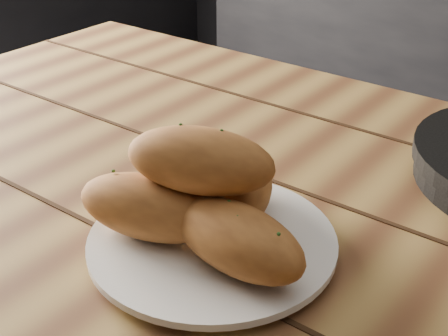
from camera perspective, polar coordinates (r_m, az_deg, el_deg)
table at (r=0.71m, az=7.32°, el=-13.46°), size 1.59×0.96×0.75m
plate at (r=0.65m, az=-1.08°, el=-6.93°), size 0.26×0.26×0.02m
bread_rolls at (r=0.62m, az=-1.70°, el=-2.75°), size 0.26×0.22×0.12m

